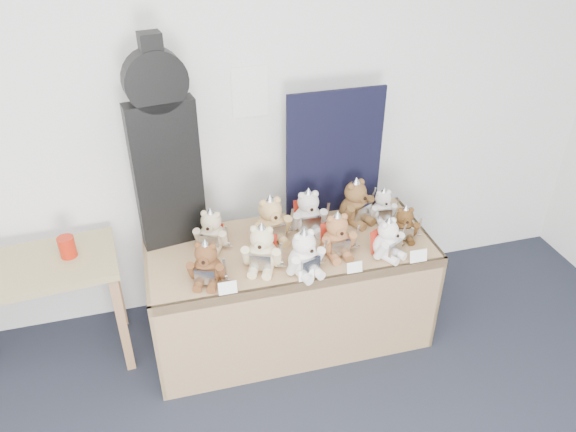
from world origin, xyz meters
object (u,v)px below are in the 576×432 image
object	(u,v)px
red_cup	(67,247)
teddy_front_far_right	(388,240)
guitar_case	(164,149)
teddy_front_right	(337,236)
teddy_front_centre	(305,254)
teddy_front_far_left	(207,264)
teddy_back_centre_left	(271,221)
side_table	(38,283)
teddy_back_end	(383,206)
teddy_back_centre_right	(308,213)
teddy_front_end	(404,225)
display_table	(293,273)
teddy_front_left	(262,249)
teddy_back_far_left	(213,233)
teddy_back_right	(356,203)
teddy_back_left	(212,231)

from	to	relation	value
red_cup	teddy_front_far_right	world-z (taller)	teddy_front_far_right
guitar_case	teddy_front_far_right	xyz separation A→B (m)	(1.12, -0.47, -0.48)
teddy_front_right	teddy_front_centre	bearing A→B (deg)	-155.00
red_cup	teddy_front_centre	size ratio (longest dim) A/B	0.41
teddy_front_far_left	teddy_back_centre_left	size ratio (longest dim) A/B	0.88
guitar_case	teddy_back_centre_left	xyz separation A→B (m)	(0.54, -0.15, -0.46)
side_table	teddy_front_centre	world-z (taller)	teddy_front_centre
teddy_front_far_left	teddy_back_end	world-z (taller)	teddy_front_far_left
teddy_front_far_left	teddy_back_centre_right	world-z (taller)	teddy_back_centre_right
teddy_front_far_left	teddy_front_end	world-z (taller)	teddy_front_far_left
red_cup	teddy_back_centre_right	xyz separation A→B (m)	(1.36, -0.05, 0.02)
teddy_front_far_left	teddy_front_far_right	bearing A→B (deg)	18.53
display_table	teddy_front_left	world-z (taller)	teddy_front_left
teddy_back_far_left	teddy_back_centre_right	bearing A→B (deg)	24.72
teddy_front_end	teddy_back_end	world-z (taller)	teddy_front_end
guitar_case	teddy_front_right	distance (m)	1.04
guitar_case	teddy_back_right	world-z (taller)	guitar_case
teddy_front_left	teddy_back_left	distance (m)	0.35
teddy_front_right	guitar_case	bearing A→B (deg)	153.97
guitar_case	teddy_front_left	bearing A→B (deg)	-51.37
teddy_back_centre_right	teddy_back_far_left	xyz separation A→B (m)	(-0.57, -0.01, -0.04)
teddy_front_right	teddy_back_centre_right	distance (m)	0.28
guitar_case	teddy_front_far_right	distance (m)	1.30
teddy_front_end	teddy_back_left	bearing A→B (deg)	-179.93
teddy_back_centre_left	teddy_back_left	bearing A→B (deg)	167.79
teddy_front_end	teddy_back_centre_left	size ratio (longest dim) A/B	0.74
teddy_front_centre	teddy_back_right	size ratio (longest dim) A/B	0.93
teddy_front_far_left	teddy_back_centre_right	bearing A→B (deg)	47.34
side_table	red_cup	size ratio (longest dim) A/B	7.44
teddy_back_end	side_table	bearing A→B (deg)	-177.95
teddy_front_centre	teddy_front_right	world-z (taller)	teddy_front_centre
side_table	teddy_front_end	bearing A→B (deg)	-11.27
teddy_front_far_left	teddy_front_end	bearing A→B (deg)	25.37
red_cup	teddy_back_left	distance (m)	0.78
teddy_front_left	teddy_back_left	world-z (taller)	teddy_front_left
guitar_case	teddy_back_end	world-z (taller)	guitar_case
teddy_front_end	teddy_front_centre	bearing A→B (deg)	-156.05
teddy_front_far_right	teddy_front_right	bearing A→B (deg)	131.22
side_table	teddy_back_left	distance (m)	0.99
guitar_case	teddy_front_centre	bearing A→B (deg)	-46.66
teddy_back_right	teddy_back_far_left	size ratio (longest dim) A/B	1.51
teddy_front_left	teddy_back_centre_right	bearing A→B (deg)	61.63
teddy_back_centre_left	display_table	bearing A→B (deg)	-70.21
teddy_front_far_right	teddy_back_right	distance (m)	0.38
side_table	teddy_front_end	world-z (taller)	teddy_front_end
teddy_front_centre	teddy_back_left	world-z (taller)	teddy_front_centre
red_cup	teddy_back_centre_left	distance (m)	1.13
teddy_back_centre_right	teddy_back_left	bearing A→B (deg)	-176.61
display_table	teddy_front_end	distance (m)	0.70
guitar_case	teddy_front_far_left	bearing A→B (deg)	-82.94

